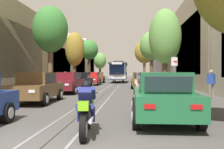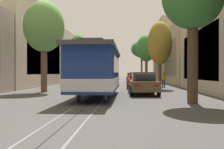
{
  "view_description": "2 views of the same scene",
  "coord_description": "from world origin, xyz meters",
  "px_view_note": "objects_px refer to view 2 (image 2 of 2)",
  "views": [
    {
      "loc": [
        1.86,
        -4.95,
        1.59
      ],
      "look_at": [
        -0.79,
        32.34,
        1.25
      ],
      "focal_mm": 41.99,
      "sensor_mm": 36.0,
      "label": 1
    },
    {
      "loc": [
        -1.79,
        51.16,
        1.51
      ],
      "look_at": [
        0.32,
        14.26,
        1.31
      ],
      "focal_mm": 39.48,
      "sensor_mm": 36.0,
      "label": 2
    }
  ],
  "objects_px": {
    "motorcycle_with_rider": "(113,77)",
    "street_sign_post": "(90,73)",
    "parked_car_black_fourth_left": "(136,79)",
    "parked_car_red_fifth_left": "(137,80)",
    "cable_car_trolley": "(97,71)",
    "parked_car_brown_fourth_right": "(88,79)",
    "parked_car_beige_second_right": "(98,77)",
    "parked_car_brown_sixth_left": "(143,83)",
    "street_tree_kerb_right_mid": "(44,27)",
    "fire_hydrant": "(140,79)",
    "parked_car_green_near_right": "(102,77)",
    "street_tree_kerb_right_near": "(92,58)",
    "street_tree_kerb_left_second": "(146,48)",
    "pedestrian_on_right_pavement": "(83,76)",
    "street_tree_kerb_left_near": "(142,49)",
    "parked_car_blue_near_left": "(131,77)",
    "pedestrian_on_left_pavement": "(164,79)",
    "parked_car_beige_mid_right": "(93,78)",
    "street_tree_kerb_right_second": "(79,51)",
    "parked_car_maroon_mid_left": "(133,78)",
    "parked_car_brown_second_left": "(133,77)",
    "pedestrian_crossing_far": "(74,76)",
    "street_tree_kerb_left_mid": "(160,43)"
  },
  "relations": [
    {
      "from": "street_tree_kerb_right_near",
      "to": "street_tree_kerb_left_near",
      "type": "bearing_deg",
      "value": 167.36
    },
    {
      "from": "parked_car_brown_fourth_right",
      "to": "parked_car_red_fifth_left",
      "type": "bearing_deg",
      "value": 134.09
    },
    {
      "from": "street_sign_post",
      "to": "parked_car_black_fourth_left",
      "type": "bearing_deg",
      "value": 124.54
    },
    {
      "from": "parked_car_maroon_mid_left",
      "to": "parked_car_red_fifth_left",
      "type": "bearing_deg",
      "value": 89.84
    },
    {
      "from": "parked_car_black_fourth_left",
      "to": "street_tree_kerb_left_second",
      "type": "xyz_separation_m",
      "value": [
        -1.65,
        -4.57,
        4.23
      ]
    },
    {
      "from": "street_tree_kerb_right_second",
      "to": "fire_hydrant",
      "type": "bearing_deg",
      "value": -122.63
    },
    {
      "from": "parked_car_black_fourth_left",
      "to": "fire_hydrant",
      "type": "relative_size",
      "value": 5.2
    },
    {
      "from": "street_tree_kerb_right_near",
      "to": "motorcycle_with_rider",
      "type": "distance_m",
      "value": 5.7
    },
    {
      "from": "street_tree_kerb_left_second",
      "to": "cable_car_trolley",
      "type": "bearing_deg",
      "value": 76.94
    },
    {
      "from": "parked_car_beige_mid_right",
      "to": "street_tree_kerb_left_near",
      "type": "xyz_separation_m",
      "value": [
        -7.78,
        -10.32,
        5.17
      ]
    },
    {
      "from": "parked_car_blue_near_left",
      "to": "parked_car_red_fifth_left",
      "type": "relative_size",
      "value": 1.0
    },
    {
      "from": "parked_car_red_fifth_left",
      "to": "pedestrian_crossing_far",
      "type": "distance_m",
      "value": 18.46
    },
    {
      "from": "parked_car_green_near_right",
      "to": "street_tree_kerb_right_near",
      "type": "distance_m",
      "value": 4.24
    },
    {
      "from": "cable_car_trolley",
      "to": "parked_car_black_fourth_left",
      "type": "bearing_deg",
      "value": -101.0
    },
    {
      "from": "parked_car_brown_second_left",
      "to": "parked_car_red_fifth_left",
      "type": "bearing_deg",
      "value": 89.47
    },
    {
      "from": "parked_car_brown_sixth_left",
      "to": "street_tree_kerb_right_mid",
      "type": "height_order",
      "value": "street_tree_kerb_right_mid"
    },
    {
      "from": "pedestrian_on_right_pavement",
      "to": "parked_car_brown_second_left",
      "type": "bearing_deg",
      "value": 157.32
    },
    {
      "from": "street_tree_kerb_left_near",
      "to": "parked_car_brown_sixth_left",
      "type": "bearing_deg",
      "value": 86.62
    },
    {
      "from": "parked_car_brown_sixth_left",
      "to": "street_tree_kerb_right_near",
      "type": "bearing_deg",
      "value": -75.81
    },
    {
      "from": "parked_car_red_fifth_left",
      "to": "fire_hydrant",
      "type": "xyz_separation_m",
      "value": [
        -1.69,
        -24.07,
        -0.38
      ]
    },
    {
      "from": "fire_hydrant",
      "to": "parked_car_black_fourth_left",
      "type": "bearing_deg",
      "value": 85.1
    },
    {
      "from": "street_tree_kerb_left_second",
      "to": "street_tree_kerb_left_mid",
      "type": "distance_m",
      "value": 11.14
    },
    {
      "from": "parked_car_red_fifth_left",
      "to": "street_tree_kerb_left_near",
      "type": "bearing_deg",
      "value": -94.8
    },
    {
      "from": "parked_car_beige_second_right",
      "to": "parked_car_brown_fourth_right",
      "type": "distance_m",
      "value": 11.73
    },
    {
      "from": "parked_car_brown_second_left",
      "to": "cable_car_trolley",
      "type": "distance_m",
      "value": 27.95
    },
    {
      "from": "cable_car_trolley",
      "to": "parked_car_brown_fourth_right",
      "type": "bearing_deg",
      "value": -79.29
    },
    {
      "from": "parked_car_black_fourth_left",
      "to": "street_tree_kerb_left_second",
      "type": "distance_m",
      "value": 6.44
    },
    {
      "from": "parked_car_black_fourth_left",
      "to": "parked_car_brown_sixth_left",
      "type": "height_order",
      "value": "same"
    },
    {
      "from": "parked_car_red_fifth_left",
      "to": "street_tree_kerb_right_second",
      "type": "relative_size",
      "value": 0.63
    },
    {
      "from": "parked_car_brown_second_left",
      "to": "street_tree_kerb_right_near",
      "type": "xyz_separation_m",
      "value": [
        7.9,
        -5.72,
        3.63
      ]
    },
    {
      "from": "motorcycle_with_rider",
      "to": "street_sign_post",
      "type": "bearing_deg",
      "value": 66.94
    },
    {
      "from": "parked_car_beige_second_right",
      "to": "cable_car_trolley",
      "type": "relative_size",
      "value": 0.48
    },
    {
      "from": "parked_car_red_fifth_left",
      "to": "parked_car_beige_mid_right",
      "type": "distance_m",
      "value": 13.21
    },
    {
      "from": "parked_car_maroon_mid_left",
      "to": "pedestrian_on_left_pavement",
      "type": "height_order",
      "value": "pedestrian_on_left_pavement"
    },
    {
      "from": "parked_car_red_fifth_left",
      "to": "cable_car_trolley",
      "type": "distance_m",
      "value": 9.68
    },
    {
      "from": "pedestrian_on_left_pavement",
      "to": "pedestrian_on_right_pavement",
      "type": "relative_size",
      "value": 0.96
    },
    {
      "from": "pedestrian_on_right_pavement",
      "to": "street_tree_kerb_left_near",
      "type": "bearing_deg",
      "value": 177.8
    },
    {
      "from": "parked_car_brown_fourth_right",
      "to": "parked_car_beige_second_right",
      "type": "bearing_deg",
      "value": -89.27
    },
    {
      "from": "street_tree_kerb_right_second",
      "to": "pedestrian_crossing_far",
      "type": "distance_m",
      "value": 7.45
    },
    {
      "from": "parked_car_red_fifth_left",
      "to": "parked_car_brown_fourth_right",
      "type": "distance_m",
      "value": 8.21
    },
    {
      "from": "parked_car_red_fifth_left",
      "to": "cable_car_trolley",
      "type": "bearing_deg",
      "value": 72.79
    },
    {
      "from": "parked_car_black_fourth_left",
      "to": "parked_car_beige_second_right",
      "type": "relative_size",
      "value": 1.0
    },
    {
      "from": "motorcycle_with_rider",
      "to": "parked_car_beige_mid_right",
      "type": "bearing_deg",
      "value": 80.28
    },
    {
      "from": "parked_car_beige_mid_right",
      "to": "pedestrian_on_right_pavement",
      "type": "relative_size",
      "value": 2.54
    },
    {
      "from": "parked_car_black_fourth_left",
      "to": "fire_hydrant",
      "type": "bearing_deg",
      "value": -94.9
    },
    {
      "from": "parked_car_brown_sixth_left",
      "to": "street_tree_kerb_right_mid",
      "type": "bearing_deg",
      "value": -13.93
    },
    {
      "from": "parked_car_blue_near_left",
      "to": "pedestrian_on_left_pavement",
      "type": "distance_m",
      "value": 23.62
    },
    {
      "from": "parked_car_beige_second_right",
      "to": "parked_car_red_fifth_left",
      "type": "bearing_deg",
      "value": 108.39
    },
    {
      "from": "parked_car_beige_second_right",
      "to": "parked_car_maroon_mid_left",
      "type": "bearing_deg",
      "value": 138.3
    },
    {
      "from": "parked_car_green_near_right",
      "to": "pedestrian_on_left_pavement",
      "type": "height_order",
      "value": "pedestrian_on_left_pavement"
    }
  ]
}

